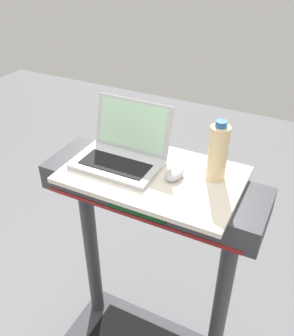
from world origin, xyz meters
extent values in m
cylinder|color=#38383D|center=(-0.34, 0.70, 0.60)|extent=(0.07, 0.07, 0.90)
cylinder|color=#38383D|center=(0.34, 0.70, 0.60)|extent=(0.07, 0.07, 0.90)
cube|color=#38383D|center=(0.00, 0.70, 1.10)|extent=(0.90, 0.28, 0.11)
cube|color=#0C3F19|center=(0.00, 0.56, 1.10)|extent=(0.24, 0.01, 0.06)
cube|color=maroon|center=(0.00, 0.56, 1.06)|extent=(0.81, 0.00, 0.02)
cube|color=beige|center=(0.00, 0.70, 1.17)|extent=(0.68, 0.43, 0.02)
cube|color=#B7B7BC|center=(-0.14, 0.68, 1.19)|extent=(0.33, 0.21, 0.02)
cube|color=black|center=(-0.14, 0.66, 1.20)|extent=(0.27, 0.12, 0.00)
cube|color=#B7B7BC|center=(-0.14, 0.81, 1.30)|extent=(0.33, 0.06, 0.21)
cube|color=#B2E0B7|center=(-0.14, 0.80, 1.30)|extent=(0.29, 0.05, 0.18)
ellipsoid|color=#B2B2B7|center=(0.09, 0.71, 1.20)|extent=(0.07, 0.11, 0.03)
cylinder|color=beige|center=(0.22, 0.78, 1.29)|extent=(0.07, 0.07, 0.21)
cylinder|color=#2659A5|center=(0.22, 0.78, 1.40)|extent=(0.04, 0.04, 0.02)
camera|label=1|loc=(0.51, -0.37, 1.98)|focal=39.57mm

